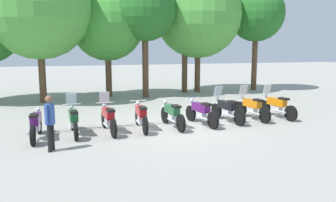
{
  "coord_description": "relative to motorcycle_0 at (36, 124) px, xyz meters",
  "views": [
    {
      "loc": [
        -3.55,
        -12.43,
        3.08
      ],
      "look_at": [
        0.0,
        0.5,
        0.9
      ],
      "focal_mm": 37.5,
      "sensor_mm": 36.0,
      "label": 1
    }
  ],
  "objects": [
    {
      "name": "motorcycle_7",
      "position": [
        8.31,
        0.87,
        0.01
      ],
      "size": [
        0.62,
        2.18,
        1.37
      ],
      "rotation": [
        0.0,
        0.0,
        1.72
      ],
      "color": "black",
      "rests_on": "ground_plane"
    },
    {
      "name": "motorcycle_0",
      "position": [
        0.0,
        0.0,
        0.0
      ],
      "size": [
        0.62,
        2.19,
        0.99
      ],
      "rotation": [
        0.0,
        0.0,
        1.53
      ],
      "color": "black",
      "rests_on": "ground_plane"
    },
    {
      "name": "tree_2",
      "position": [
        3.29,
        8.93,
        3.7
      ],
      "size": [
        4.21,
        4.21,
        6.32
      ],
      "color": "brown",
      "rests_on": "ground_plane"
    },
    {
      "name": "tree_3",
      "position": [
        5.33,
        8.06,
        4.46
      ],
      "size": [
        3.54,
        3.54,
        6.76
      ],
      "color": "brown",
      "rests_on": "ground_plane"
    },
    {
      "name": "motorcycle_2",
      "position": [
        2.37,
        0.28,
        0.01
      ],
      "size": [
        0.62,
        2.19,
        1.37
      ],
      "rotation": [
        0.0,
        0.0,
        1.68
      ],
      "color": "black",
      "rests_on": "ground_plane"
    },
    {
      "name": "motorcycle_8",
      "position": [
        9.5,
        0.93,
        0.01
      ],
      "size": [
        0.67,
        2.17,
        1.37
      ],
      "rotation": [
        0.0,
        0.0,
        1.76
      ],
      "color": "black",
      "rests_on": "ground_plane"
    },
    {
      "name": "motorcycle_3",
      "position": [
        3.57,
        0.38,
        0.0
      ],
      "size": [
        0.62,
        2.19,
        0.99
      ],
      "rotation": [
        0.0,
        0.0,
        1.56
      ],
      "color": "black",
      "rests_on": "ground_plane"
    },
    {
      "name": "ground_plane",
      "position": [
        4.76,
        0.51,
        -0.5
      ],
      "size": [
        80.0,
        80.0,
        0.0
      ],
      "primitive_type": "plane",
      "color": "#9E9B93"
    },
    {
      "name": "motorcycle_4",
      "position": [
        4.75,
        0.4,
        0.0
      ],
      "size": [
        0.62,
        2.19,
        0.99
      ],
      "rotation": [
        0.0,
        0.0,
        1.68
      ],
      "color": "black",
      "rests_on": "ground_plane"
    },
    {
      "name": "person_0",
      "position": [
        0.54,
        -1.55,
        0.45
      ],
      "size": [
        0.29,
        0.39,
        1.64
      ],
      "rotation": [
        0.0,
        0.0,
        5.81
      ],
      "color": "black",
      "rests_on": "ground_plane"
    },
    {
      "name": "motorcycle_6",
      "position": [
        7.12,
        0.74,
        0.01
      ],
      "size": [
        0.68,
        2.17,
        1.37
      ],
      "rotation": [
        0.0,
        0.0,
        1.76
      ],
      "color": "black",
      "rests_on": "ground_plane"
    },
    {
      "name": "tree_4",
      "position": [
        8.2,
        9.53,
        4.76
      ],
      "size": [
        3.78,
        3.78,
        7.19
      ],
      "color": "brown",
      "rests_on": "ground_plane"
    },
    {
      "name": "motorcycle_5",
      "position": [
        5.94,
        0.51,
        0.0
      ],
      "size": [
        0.72,
        2.16,
        0.99
      ],
      "rotation": [
        0.0,
        0.0,
        1.79
      ],
      "color": "black",
      "rests_on": "ground_plane"
    },
    {
      "name": "motorcycle_1",
      "position": [
        1.18,
        0.25,
        0.01
      ],
      "size": [
        0.62,
        2.19,
        1.37
      ],
      "rotation": [
        0.0,
        0.0,
        1.65
      ],
      "color": "black",
      "rests_on": "ground_plane"
    },
    {
      "name": "tree_6",
      "position": [
        13.06,
        9.34,
        4.56
      ],
      "size": [
        3.7,
        3.7,
        6.94
      ],
      "color": "brown",
      "rests_on": "ground_plane"
    },
    {
      "name": "tree_1",
      "position": [
        -0.31,
        7.62,
        4.47
      ],
      "size": [
        5.4,
        5.4,
        7.68
      ],
      "color": "brown",
      "rests_on": "ground_plane"
    },
    {
      "name": "tree_5",
      "position": [
        9.05,
        9.45,
        4.41
      ],
      "size": [
        5.47,
        5.47,
        7.66
      ],
      "color": "brown",
      "rests_on": "ground_plane"
    }
  ]
}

